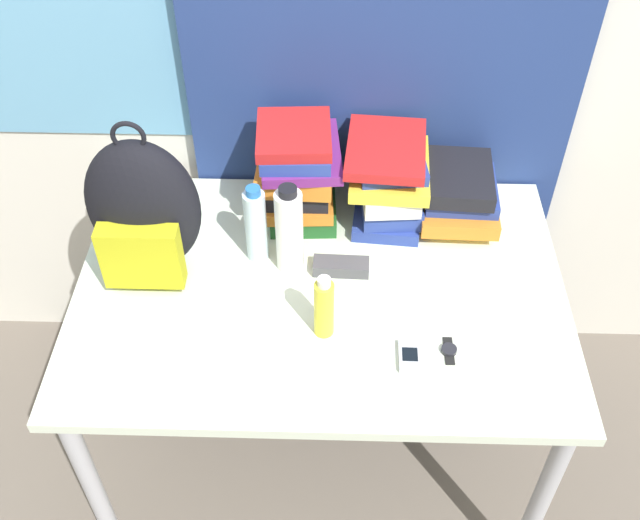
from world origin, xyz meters
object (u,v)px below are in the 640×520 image
cell_phone (410,356)px  wristwatch (449,350)px  sunglasses_case (341,267)px  sunscreen_bottle (324,308)px  backpack (143,211)px  book_stack_center (389,180)px  book_stack_left (298,172)px  book_stack_right (459,194)px  sports_bottle (289,230)px  water_bottle (256,225)px

cell_phone → wristwatch: size_ratio=1.10×
sunglasses_case → sunscreen_bottle: bearing=-101.1°
backpack → cell_phone: backpack is taller
sunglasses_case → backpack: bearing=178.8°
backpack → sunglasses_case: backpack is taller
backpack → book_stack_center: size_ratio=1.55×
book_stack_left → wristwatch: 0.65m
book_stack_right → wristwatch: size_ratio=3.32×
book_stack_right → wristwatch: book_stack_right is taller
book_stack_left → sunscreen_bottle: book_stack_left is taller
sports_bottle → water_bottle: bearing=159.2°
sunscreen_bottle → wristwatch: size_ratio=2.26×
water_bottle → sports_bottle: bearing=-20.8°
book_stack_left → sunscreen_bottle: (0.08, -0.45, -0.06)m
book_stack_right → water_bottle: bearing=-162.3°
sunscreen_bottle → water_bottle: bearing=125.3°
cell_phone → book_stack_left: bearing=119.0°
sunscreen_bottle → sunglasses_case: size_ratio=1.25×
backpack → wristwatch: size_ratio=5.48×
sunscreen_bottle → cell_phone: size_ratio=2.06×
water_bottle → cell_phone: (0.40, -0.35, -0.11)m
book_stack_center → wristwatch: book_stack_center is taller
book_stack_right → cell_phone: book_stack_right is taller
book_stack_left → sunglasses_case: (0.12, -0.24, -0.13)m
book_stack_left → cell_phone: 0.62m
sunglasses_case → book_stack_left: bearing=117.5°
cell_phone → book_stack_right: bearing=72.8°
book_stack_center → book_stack_right: book_stack_center is taller
book_stack_center → sports_bottle: size_ratio=1.10×
backpack → sunglasses_case: bearing=-1.2°
book_stack_center → water_bottle: size_ratio=1.24×
sports_bottle → cell_phone: (0.31, -0.31, -0.12)m
book_stack_left → book_stack_center: bearing=-0.4°
sports_bottle → wristwatch: sports_bottle is taller
backpack → cell_phone: bearing=-24.0°
sports_bottle → sunscreen_bottle: 0.25m
book_stack_center → wristwatch: size_ratio=3.54×
book_stack_center → book_stack_right: 0.21m
book_stack_left → sports_bottle: bearing=-93.5°
sunglasses_case → wristwatch: (0.27, -0.27, -0.01)m
water_bottle → sports_bottle: 0.10m
book_stack_left → sunscreen_bottle: bearing=-79.5°
book_stack_center → water_bottle: (-0.36, -0.18, -0.01)m
wristwatch → sports_bottle: bearing=144.6°
book_stack_right → cell_phone: bearing=-107.2°
sports_bottle → wristwatch: size_ratio=3.22×
water_bottle → book_stack_center: bearing=26.8°
book_stack_center → sunglasses_case: size_ratio=1.96×
backpack → book_stack_left: (0.38, 0.23, -0.04)m
book_stack_right → sports_bottle: bearing=-155.5°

